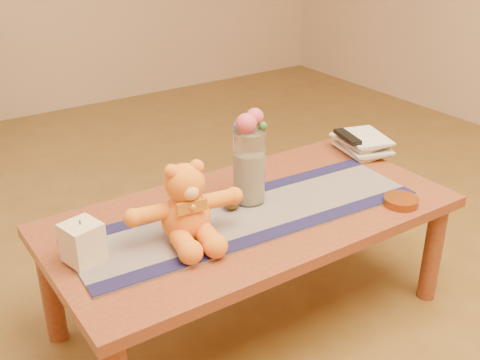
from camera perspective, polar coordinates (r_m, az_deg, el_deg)
floor at (r=2.27m, az=1.07°, el=-13.01°), size 5.50×5.50×0.00m
coffee_table_top at (r=2.03m, az=1.17°, el=-3.48°), size 1.40×0.70×0.04m
table_leg_fr at (r=2.36m, az=18.23°, el=-6.66°), size 0.07×0.07×0.41m
table_leg_bl at (r=2.15m, az=-17.93°, el=-10.12°), size 0.07×0.07×0.41m
table_leg_br at (r=2.69m, az=8.72°, el=-1.40°), size 0.07×0.07×0.41m
persian_runner at (r=1.98m, az=0.93°, el=-3.44°), size 1.22×0.42×0.01m
runner_border_near at (r=1.87m, az=3.28°, el=-5.15°), size 1.20×0.13×0.00m
runner_border_far at (r=2.09m, az=-1.17°, el=-1.66°), size 1.20×0.13×0.00m
teddy_bear at (r=1.80m, az=-5.36°, el=-2.17°), size 0.40×0.35×0.24m
pillar_candle at (r=1.77m, az=-15.06°, el=-5.87°), size 0.12×0.12×0.12m
candle_wick at (r=1.74m, az=-15.31°, el=-4.00°), size 0.00×0.00×0.01m
glass_vase at (r=2.01m, az=0.89°, el=1.27°), size 0.11×0.11×0.26m
potpourri_fill at (r=2.02m, az=0.88°, el=0.27°), size 0.09×0.09×0.18m
rose_left at (r=1.93m, az=0.61°, el=5.51°), size 0.07×0.07×0.07m
rose_right at (r=1.96m, az=1.45°, el=6.16°), size 0.06×0.06×0.06m
blue_flower_back at (r=1.98m, az=0.58°, el=5.86°), size 0.04×0.04×0.04m
blue_flower_side at (r=1.95m, az=-0.14°, el=5.29°), size 0.04×0.04×0.04m
leaf_sprig at (r=1.96m, az=2.22°, el=5.29°), size 0.03×0.03×0.03m
bronze_ball at (r=2.00m, az=-0.84°, el=-2.05°), size 0.07×0.07×0.06m
book_bottom at (r=2.49m, az=10.17°, el=2.65°), size 0.21×0.25×0.02m
book_lower at (r=2.48m, az=10.35°, el=3.03°), size 0.23×0.27×0.02m
book_upper at (r=2.47m, az=10.08°, el=3.46°), size 0.20×0.24×0.02m
book_top at (r=2.47m, az=10.37°, el=3.86°), size 0.22×0.26×0.02m
tv_remote at (r=2.45m, az=10.41°, el=4.16°), size 0.08×0.17×0.02m
amber_dish at (r=2.12m, az=15.39°, el=-2.00°), size 0.14×0.14×0.03m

